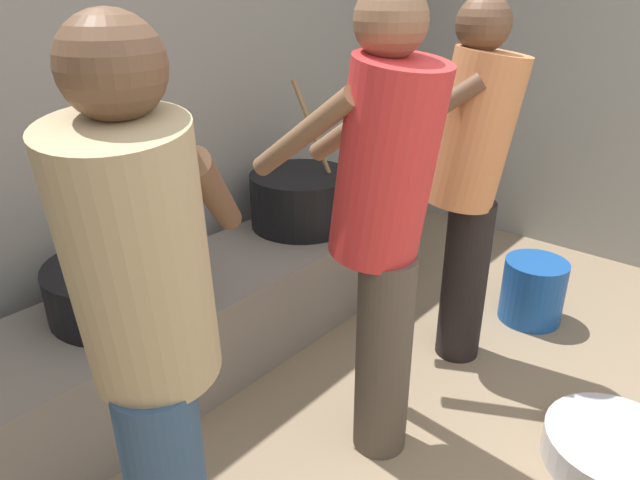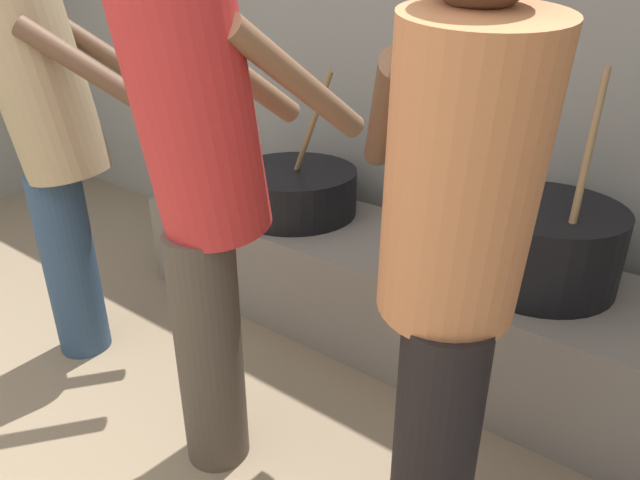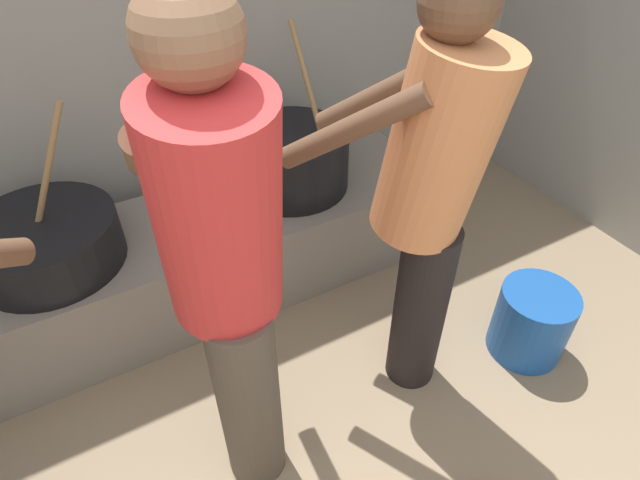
% 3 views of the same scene
% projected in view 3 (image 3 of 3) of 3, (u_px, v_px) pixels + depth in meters
% --- Properties ---
extents(block_enclosure_rear, '(5.56, 0.20, 2.25)m').
position_uv_depth(block_enclosure_rear, '(9.00, 47.00, 2.02)').
color(block_enclosure_rear, gray).
rests_on(block_enclosure_rear, ground_plane).
extents(hearth_ledge, '(2.42, 0.60, 0.44)m').
position_uv_depth(hearth_ledge, '(194.00, 259.00, 2.41)').
color(hearth_ledge, slate).
rests_on(hearth_ledge, ground_plane).
extents(cooking_pot_main, '(0.54, 0.54, 0.73)m').
position_uv_depth(cooking_pot_main, '(292.00, 159.00, 2.41)').
color(cooking_pot_main, black).
rests_on(cooking_pot_main, hearth_ledge).
extents(cooking_pot_secondary, '(0.56, 0.56, 0.65)m').
position_uv_depth(cooking_pot_secondary, '(46.00, 242.00, 2.00)').
color(cooking_pot_secondary, black).
rests_on(cooking_pot_secondary, hearth_ledge).
extents(cook_in_orange_shirt, '(0.64, 0.72, 1.58)m').
position_uv_depth(cook_in_orange_shirt, '(430.00, 193.00, 1.63)').
color(cook_in_orange_shirt, black).
rests_on(cook_in_orange_shirt, ground_plane).
extents(cook_in_red_shirt, '(0.39, 0.70, 1.63)m').
position_uv_depth(cook_in_red_shirt, '(226.00, 269.00, 1.32)').
color(cook_in_red_shirt, '#4C4238').
rests_on(cook_in_red_shirt, ground_plane).
extents(bucket_blue_plastic, '(0.31, 0.31, 0.33)m').
position_uv_depth(bucket_blue_plastic, '(531.00, 322.00, 2.18)').
color(bucket_blue_plastic, '#194C99').
rests_on(bucket_blue_plastic, ground_plane).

